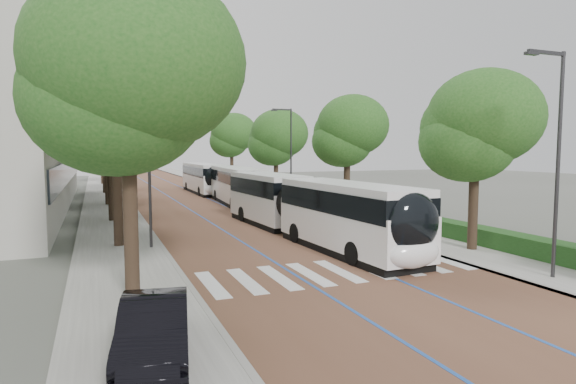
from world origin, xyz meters
TOP-DOWN VIEW (x-y plane):
  - ground at (0.00, 0.00)m, footprint 160.00×160.00m
  - road at (0.00, 40.00)m, footprint 11.00×140.00m
  - sidewalk_left at (-7.50, 40.00)m, footprint 4.00×140.00m
  - sidewalk_right at (7.50, 40.00)m, footprint 4.00×140.00m
  - kerb_left at (-5.60, 40.00)m, footprint 0.20×140.00m
  - kerb_right at (5.60, 40.00)m, footprint 0.20×140.00m
  - zebra_crossing at (0.20, 1.00)m, footprint 10.55×3.60m
  - lane_line_left at (-1.60, 40.00)m, footprint 0.12×126.00m
  - lane_line_right at (1.60, 40.00)m, footprint 0.12×126.00m
  - hedge at (9.10, 0.00)m, footprint 1.20×14.00m
  - streetlight_near at (6.62, -3.00)m, footprint 1.82×0.20m
  - streetlight_far at (6.62, 22.00)m, footprint 1.82×0.20m
  - lamp_post_left at (-6.10, 8.00)m, footprint 0.14×0.14m
  - trees_left at (-7.50, 22.84)m, footprint 6.50×61.00m
  - trees_right at (7.70, 24.39)m, footprint 5.73×47.44m
  - lead_bus at (2.01, 7.78)m, footprint 3.48×18.50m
  - bus_queued_0 at (2.87, 24.37)m, footprint 3.26×12.53m
  - bus_queued_1 at (2.57, 36.57)m, footprint 2.57×12.40m
  - parked_car at (-7.38, -4.70)m, footprint 2.09×4.31m

SIDE VIEW (x-z plane):
  - ground at x=0.00m, z-range 0.00..0.00m
  - road at x=0.00m, z-range 0.00..0.02m
  - lane_line_left at x=-1.60m, z-range 0.02..0.03m
  - lane_line_right at x=1.60m, z-range 0.02..0.03m
  - zebra_crossing at x=0.20m, z-range 0.02..0.03m
  - sidewalk_left at x=-7.50m, z-range 0.00..0.12m
  - sidewalk_right at x=7.50m, z-range 0.00..0.12m
  - kerb_left at x=-5.60m, z-range -0.01..0.13m
  - kerb_right at x=5.60m, z-range -0.01..0.13m
  - hedge at x=9.10m, z-range 0.12..0.92m
  - parked_car at x=-7.38m, z-range 0.12..1.48m
  - bus_queued_0 at x=2.87m, z-range 0.02..3.22m
  - bus_queued_1 at x=2.57m, z-range 0.02..3.22m
  - lead_bus at x=2.01m, z-range 0.03..3.23m
  - lamp_post_left at x=-6.10m, z-range 0.12..8.12m
  - streetlight_near at x=6.62m, z-range 0.82..8.82m
  - streetlight_far at x=6.62m, z-range 0.82..8.82m
  - trees_right at x=7.70m, z-range 1.47..10.23m
  - trees_left at x=-7.50m, z-range 1.67..11.60m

